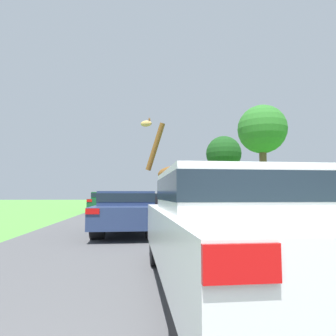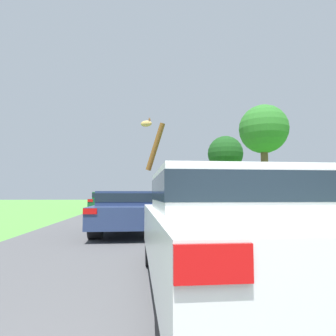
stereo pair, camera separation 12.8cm
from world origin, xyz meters
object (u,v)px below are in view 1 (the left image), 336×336
Objects in this scene: car_far_ahead at (127,210)px; tree_right_cluster at (262,131)px; car_verge_right at (105,201)px; giraffe_near_road at (173,173)px; car_lead_maroon at (232,225)px; car_queue_right at (176,201)px; tree_centre_back at (224,154)px; car_queue_left at (151,200)px.

car_far_ahead is 18.25m from tree_right_cluster.
tree_right_cluster is (12.47, 1.86, 5.75)m from car_verge_right.
giraffe_near_road is 1.02× the size of car_lead_maroon.
tree_right_cluster is at bearing 2.93° from car_queue_right.
tree_centre_back is (8.12, 18.49, 3.50)m from giraffe_near_road.
tree_right_cluster is (7.28, 0.37, 5.75)m from car_queue_right.
car_queue_left is 0.98× the size of car_far_ahead.
tree_right_cluster reaches higher than tree_centre_back.
tree_centre_back is at bearing 54.29° from car_queue_right.
car_queue_left is 18.73m from car_far_ahead.
car_far_ahead is 11.91m from car_verge_right.
car_verge_right is (-5.19, -1.48, 0.00)m from car_queue_right.
car_lead_maroon is at bearing -106.90° from tree_centre_back.
car_queue_right is 13.69m from car_far_ahead.
car_verge_right is (-1.80, 11.77, 0.03)m from car_far_ahead.
tree_right_cluster is at bearing 64.80° from car_lead_maroon.
tree_right_cluster reaches higher than car_lead_maroon.
giraffe_near_road is 1.09× the size of car_verge_right.
tree_right_cluster reaches higher than giraffe_near_road.
tree_centre_back is at bearing -1.41° from giraffe_near_road.
car_queue_left is (0.40, 24.63, -0.06)m from car_lead_maroon.
car_queue_right is at bearing 75.66° from car_far_ahead.
car_lead_maroon reaches higher than car_queue_left.
car_verge_right is at bearing 100.31° from car_lead_maroon.
car_far_ahead is 0.55× the size of tree_right_cluster.
car_queue_right is 1.02× the size of car_verge_right.
giraffe_near_road is 4.85m from car_far_ahead.
tree_right_cluster is (0.53, -9.01, 0.77)m from tree_centre_back.
car_verge_right reaches higher than car_queue_right.
tree_centre_back reaches higher than giraffe_near_road.
giraffe_near_road is at bearing -98.62° from car_queue_right.
car_verge_right is at bearing -171.53° from tree_right_cluster.
car_queue_right is 9.28m from tree_right_cluster.
tree_right_cluster is at bearing -29.56° from car_queue_left.
tree_centre_back is (10.13, 22.64, 5.01)m from car_far_ahead.
car_queue_left is at bearing 84.39° from car_far_ahead.
car_queue_right is 0.54× the size of tree_right_cluster.
car_queue_right is 0.59× the size of tree_centre_back.
car_verge_right is at bearing -164.04° from car_queue_right.
car_queue_right reaches higher than car_far_ahead.
car_queue_right is 12.58m from tree_centre_back.
giraffe_near_road is at bearing -113.72° from tree_centre_back.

